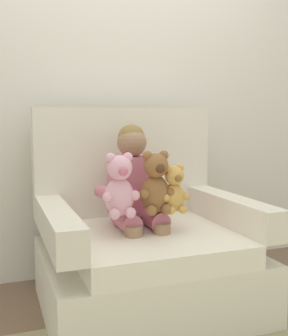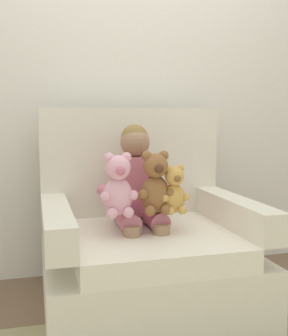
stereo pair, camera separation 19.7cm
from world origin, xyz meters
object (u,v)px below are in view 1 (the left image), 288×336
at_px(armchair, 143,247).
at_px(seated_child, 136,190).
at_px(plush_honey, 174,190).
at_px(plush_brown, 156,184).
at_px(plush_pink, 120,187).

distance_m(armchair, seated_child, 0.34).
bearing_deg(plush_honey, seated_child, 108.00).
bearing_deg(seated_child, plush_honey, -46.64).
distance_m(plush_honey, plush_brown, 0.11).
relative_size(armchair, plush_honey, 4.34).
relative_size(armchair, seated_child, 1.38).
distance_m(armchair, plush_pink, 0.45).
xyz_separation_m(armchair, seated_child, (-0.04, 0.03, 0.33)).
bearing_deg(plush_brown, seated_child, 92.57).
bearing_deg(armchair, plush_brown, -83.60).
xyz_separation_m(armchair, plush_brown, (0.02, -0.15, 0.39)).
bearing_deg(seated_child, armchair, -30.52).
bearing_deg(plush_pink, armchair, 17.80).
bearing_deg(plush_brown, plush_honey, -23.76).
xyz_separation_m(plush_pink, plush_brown, (0.20, 0.01, 0.00)).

